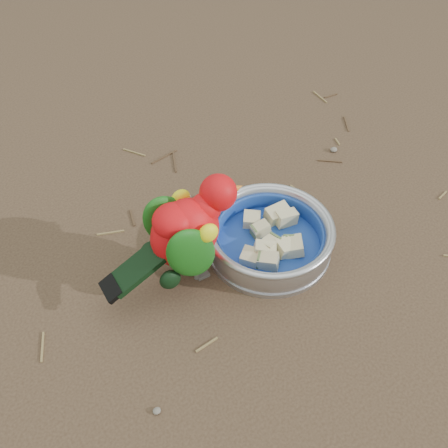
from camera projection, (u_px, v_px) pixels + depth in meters
ground at (277, 250)px, 0.92m from camera, size 60.00×60.00×0.00m
food_bowl at (269, 245)px, 0.92m from camera, size 0.23×0.23×0.02m
bowl_wall at (270, 235)px, 0.90m from camera, size 0.23×0.23×0.04m
fruit_wedges at (269, 237)px, 0.90m from camera, size 0.14×0.14×0.03m
lory_parrot at (188, 238)px, 0.82m from camera, size 0.24×0.13×0.19m
ground_debris at (286, 230)px, 0.95m from camera, size 0.90×0.80×0.01m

